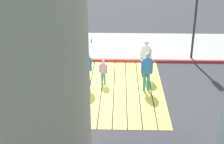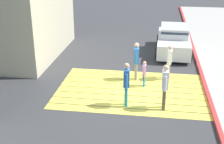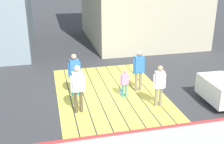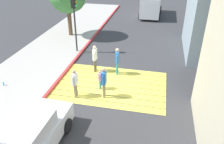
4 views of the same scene
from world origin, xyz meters
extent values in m
plane|color=#38383A|center=(0.00, 0.00, 0.00)|extent=(120.00, 120.00, 0.00)
cube|color=#EAD64C|center=(0.00, -1.93, 0.01)|extent=(6.40, 0.50, 0.01)
cube|color=#EAD64C|center=(0.00, -1.38, 0.01)|extent=(6.40, 0.50, 0.01)
cube|color=#EAD64C|center=(0.00, -0.83, 0.01)|extent=(6.40, 0.50, 0.01)
cube|color=#EAD64C|center=(0.00, -0.28, 0.01)|extent=(6.40, 0.50, 0.01)
cube|color=#EAD64C|center=(0.00, 0.27, 0.01)|extent=(6.40, 0.50, 0.01)
cube|color=#EAD64C|center=(0.00, 0.82, 0.01)|extent=(6.40, 0.50, 0.01)
cube|color=#EAD64C|center=(0.00, 1.38, 0.01)|extent=(6.40, 0.50, 0.01)
cube|color=#EAD64C|center=(0.00, 1.93, 0.01)|extent=(6.40, 0.50, 0.01)
cube|color=#ADA8A0|center=(-5.60, 0.00, 0.06)|extent=(4.80, 40.00, 0.12)
cube|color=#BC3333|center=(-3.25, 0.00, 0.07)|extent=(0.16, 40.00, 0.13)
cube|color=white|center=(-2.00, -5.49, 0.59)|extent=(1.91, 4.34, 0.80)
cube|color=silver|center=(-2.00, -5.64, 1.27)|extent=(1.58, 2.10, 0.60)
cube|color=#1E2833|center=(-1.98, -4.71, 1.21)|extent=(1.48, 0.37, 0.49)
cylinder|color=black|center=(-1.08, -4.18, 0.33)|extent=(0.24, 0.67, 0.66)
cylinder|color=black|center=(-2.85, -4.13, 0.33)|extent=(0.24, 0.67, 0.66)
cube|color=silver|center=(1.24, 15.88, 1.30)|extent=(2.15, 5.22, 2.10)
cube|color=#19232D|center=(1.22, 13.32, 1.67)|extent=(1.89, 0.08, 0.70)
cylinder|color=black|center=(0.18, 14.28, 0.40)|extent=(0.27, 0.80, 0.80)
cylinder|color=black|center=(2.28, 14.26, 0.40)|extent=(0.27, 0.80, 0.80)
cylinder|color=black|center=(0.21, 17.50, 0.40)|extent=(0.27, 0.80, 0.80)
cylinder|color=black|center=(2.31, 17.48, 0.40)|extent=(0.27, 0.80, 0.80)
cylinder|color=#2D2D2D|center=(-3.60, 4.11, 1.70)|extent=(0.12, 0.12, 3.40)
cube|color=black|center=(-3.60, 4.11, 3.82)|extent=(0.28, 0.28, 0.84)
sphere|color=#956310|center=(-3.44, 4.11, 3.83)|extent=(0.18, 0.18, 0.18)
sphere|color=#35FF59|center=(-3.44, 4.11, 3.56)|extent=(0.18, 0.18, 0.18)
cylinder|color=brown|center=(-5.40, 7.46, 1.30)|extent=(0.36, 0.36, 2.60)
sphere|color=#478C42|center=(-4.80, 7.16, 3.32)|extent=(1.92, 1.92, 1.92)
cylinder|color=#33A5BF|center=(-6.09, -1.52, 0.23)|extent=(0.07, 0.07, 0.22)
cylinder|color=gray|center=(-1.63, -1.43, 0.39)|extent=(0.12, 0.12, 0.78)
cylinder|color=gray|center=(-1.64, -1.60, 0.39)|extent=(0.12, 0.12, 0.78)
cube|color=white|center=(-1.64, -1.52, 1.10)|extent=(0.24, 0.36, 0.65)
sphere|color=tan|center=(-1.64, -1.52, 1.55)|extent=(0.20, 0.20, 0.20)
cylinder|color=white|center=(-1.62, -1.32, 1.04)|extent=(0.08, 0.08, 0.55)
cylinder|color=white|center=(-1.65, -1.72, 1.04)|extent=(0.08, 0.08, 0.55)
cylinder|color=teal|center=(0.07, 1.51, 0.42)|extent=(0.13, 0.13, 0.84)
cylinder|color=teal|center=(0.09, 1.33, 0.42)|extent=(0.13, 0.13, 0.84)
cube|color=#3372BF|center=(0.08, 1.42, 1.20)|extent=(0.26, 0.39, 0.70)
sphere|color=tan|center=(0.08, 1.42, 1.68)|extent=(0.22, 0.22, 0.22)
cylinder|color=#3372BF|center=(0.06, 1.63, 1.13)|extent=(0.09, 0.09, 0.60)
cylinder|color=#3372BF|center=(0.10, 1.20, 1.13)|extent=(0.09, 0.09, 0.60)
cylinder|color=gray|center=(-0.12, -1.14, 0.43)|extent=(0.13, 0.13, 0.85)
cylinder|color=gray|center=(-0.11, -1.33, 0.43)|extent=(0.13, 0.13, 0.85)
cube|color=#3372BF|center=(-0.12, -1.23, 1.21)|extent=(0.24, 0.38, 0.71)
sphere|color=tan|center=(-0.12, -1.23, 1.69)|extent=(0.22, 0.22, 0.22)
cylinder|color=#3372BF|center=(-0.13, -1.02, 1.13)|extent=(0.09, 0.09, 0.60)
cylinder|color=#3372BF|center=(-0.11, -1.45, 1.13)|extent=(0.09, 0.09, 0.60)
cylinder|color=brown|center=(-1.39, 1.56, 0.43)|extent=(0.13, 0.13, 0.86)
cylinder|color=brown|center=(-1.38, 1.37, 0.43)|extent=(0.13, 0.13, 0.86)
cube|color=white|center=(-1.39, 1.47, 1.22)|extent=(0.24, 0.38, 0.72)
sphere|color=beige|center=(-1.39, 1.47, 1.71)|extent=(0.22, 0.22, 0.22)
cylinder|color=white|center=(-1.39, 1.68, 1.15)|extent=(0.09, 0.09, 0.61)
cylinder|color=white|center=(-1.38, 1.25, 1.15)|extent=(0.09, 0.09, 0.61)
cylinder|color=teal|center=(-0.53, -0.44, 0.28)|extent=(0.08, 0.08, 0.56)
cylinder|color=teal|center=(-0.53, -0.56, 0.28)|extent=(0.08, 0.08, 0.56)
cube|color=#D18CC6|center=(-0.53, -0.50, 0.80)|extent=(0.15, 0.25, 0.47)
sphere|color=tan|center=(-0.53, -0.50, 1.12)|extent=(0.15, 0.15, 0.15)
cylinder|color=#D18CC6|center=(-0.53, -0.35, 0.75)|extent=(0.06, 0.06, 0.40)
cylinder|color=#D18CC6|center=(-0.53, -0.65, 0.75)|extent=(0.06, 0.06, 0.40)
cylinder|color=black|center=(-0.50, -0.33, 0.47)|extent=(0.03, 0.03, 0.28)
torus|color=blue|center=(-0.50, -0.33, 0.23)|extent=(0.28, 0.02, 0.28)
camera|label=1|loc=(13.11, 0.26, 6.68)|focal=52.78mm
camera|label=2|loc=(-0.92, 12.36, 5.90)|focal=50.23mm
camera|label=3|loc=(-10.51, 2.43, 5.05)|focal=45.15mm
camera|label=4|loc=(2.48, -11.26, 7.30)|focal=36.76mm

